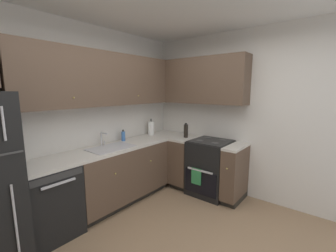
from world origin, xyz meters
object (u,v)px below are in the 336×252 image
object	(u,v)px
paper_towel_roll	(151,128)
oil_bottle	(186,131)
dishwasher	(48,201)
oven_range	(210,167)
soap_bottle	(123,136)

from	to	relation	value
paper_towel_roll	oil_bottle	xyz separation A→B (m)	(0.22, -0.63, -0.01)
dishwasher	oven_range	xyz separation A→B (m)	(2.18, -0.96, 0.02)
dishwasher	paper_towel_roll	distance (m)	2.04
paper_towel_roll	oil_bottle	world-z (taller)	paper_towel_roll
dishwasher	oil_bottle	world-z (taller)	oil_bottle
dishwasher	oven_range	distance (m)	2.38
oven_range	paper_towel_roll	xyz separation A→B (m)	(-0.24, 1.12, 0.57)
paper_towel_roll	oil_bottle	size ratio (longest dim) A/B	1.23
dishwasher	soap_bottle	size ratio (longest dim) A/B	4.62
oven_range	soap_bottle	size ratio (longest dim) A/B	5.62
oven_range	soap_bottle	distance (m)	1.53
oil_bottle	soap_bottle	bearing A→B (deg)	143.08
oven_range	soap_bottle	bearing A→B (deg)	127.78
dishwasher	oil_bottle	xyz separation A→B (m)	(2.16, -0.47, 0.58)
dishwasher	soap_bottle	world-z (taller)	soap_bottle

